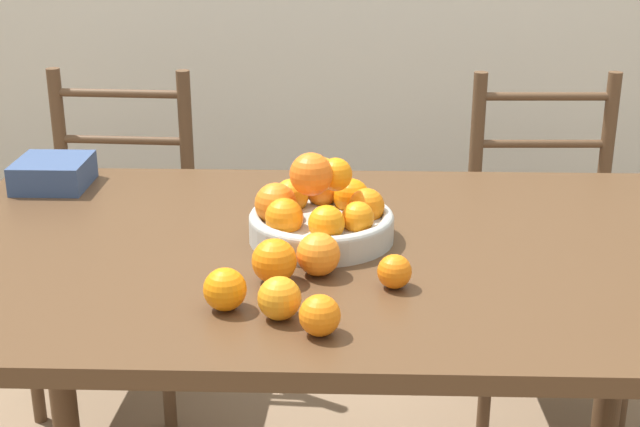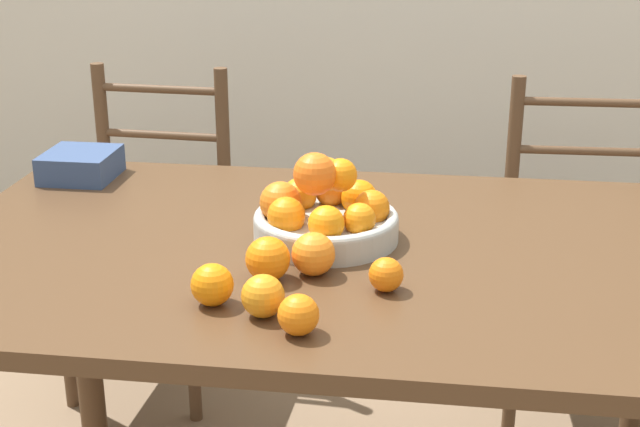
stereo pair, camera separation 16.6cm
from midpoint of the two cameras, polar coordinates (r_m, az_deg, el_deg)
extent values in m
cube|color=#4C331E|center=(1.75, -2.06, -2.63)|extent=(1.59, 0.97, 0.03)
cylinder|color=#4C331E|center=(2.42, -18.51, -7.01)|extent=(0.07, 0.07, 0.74)
cylinder|color=#4C331E|center=(2.36, 16.53, -7.60)|extent=(0.07, 0.07, 0.74)
cylinder|color=#B2B7B2|center=(1.76, -2.61, -1.01)|extent=(0.29, 0.29, 0.05)
torus|color=#B2B7B2|center=(1.75, -2.62, -0.30)|extent=(0.29, 0.29, 0.02)
sphere|color=orange|center=(1.75, 0.29, 0.43)|extent=(0.07, 0.07, 0.07)
sphere|color=orange|center=(1.81, -0.61, 1.04)|extent=(0.07, 0.07, 0.07)
sphere|color=orange|center=(1.83, -2.45, 1.50)|extent=(0.07, 0.07, 0.07)
sphere|color=orange|center=(1.81, -4.48, 1.08)|extent=(0.07, 0.07, 0.07)
sphere|color=orange|center=(1.75, -5.57, 0.57)|extent=(0.08, 0.08, 0.08)
sphere|color=orange|center=(1.70, -5.10, -0.29)|extent=(0.07, 0.07, 0.07)
sphere|color=orange|center=(1.66, -2.44, -0.69)|extent=(0.07, 0.07, 0.07)
sphere|color=orange|center=(1.69, -0.36, -0.32)|extent=(0.06, 0.06, 0.06)
sphere|color=orange|center=(1.73, -1.74, 2.47)|extent=(0.07, 0.07, 0.07)
sphere|color=orange|center=(1.73, -2.69, 2.49)|extent=(0.07, 0.07, 0.07)
sphere|color=orange|center=(1.70, -3.37, 2.48)|extent=(0.08, 0.08, 0.08)
sphere|color=orange|center=(1.60, -3.08, -2.68)|extent=(0.08, 0.08, 0.08)
sphere|color=orange|center=(1.57, -5.97, -3.10)|extent=(0.08, 0.08, 0.08)
sphere|color=orange|center=(1.55, 1.74, -3.80)|extent=(0.06, 0.06, 0.06)
sphere|color=orange|center=(1.39, -3.45, -6.61)|extent=(0.07, 0.07, 0.07)
sphere|color=orange|center=(1.49, -9.31, -4.88)|extent=(0.07, 0.07, 0.07)
sphere|color=orange|center=(1.45, -5.92, -5.49)|extent=(0.07, 0.07, 0.07)
cylinder|color=#513823|center=(2.65, -19.68, -8.35)|extent=(0.04, 0.04, 0.45)
cylinder|color=#513823|center=(2.52, -11.68, -9.04)|extent=(0.04, 0.04, 0.45)
cylinder|color=#513823|center=(2.85, -17.42, -0.54)|extent=(0.04, 0.04, 0.94)
cylinder|color=#513823|center=(2.73, -10.00, -0.79)|extent=(0.04, 0.04, 0.94)
cube|color=#513823|center=(2.63, -14.97, -2.23)|extent=(0.44, 0.42, 0.04)
cylinder|color=#513823|center=(2.74, -14.00, 1.74)|extent=(0.38, 0.04, 0.02)
cylinder|color=#513823|center=(2.70, -14.25, 4.55)|extent=(0.38, 0.04, 0.02)
cylinder|color=#513823|center=(2.67, -14.51, 7.43)|extent=(0.38, 0.04, 0.02)
cylinder|color=#513823|center=(2.48, 8.77, -9.40)|extent=(0.04, 0.04, 0.45)
cylinder|color=#513823|center=(2.56, 17.30, -9.08)|extent=(0.04, 0.04, 0.45)
cylinder|color=#513823|center=(2.69, 7.94, -0.97)|extent=(0.04, 0.04, 0.94)
cylinder|color=#513823|center=(2.77, 15.74, -0.94)|extent=(0.04, 0.04, 0.94)
cube|color=#513823|center=(2.57, 12.67, -2.59)|extent=(0.43, 0.41, 0.04)
cylinder|color=#513823|center=(2.68, 12.08, 1.49)|extent=(0.38, 0.04, 0.02)
cylinder|color=#513823|center=(2.64, 12.30, 4.36)|extent=(0.38, 0.04, 0.02)
cylinder|color=#513823|center=(2.61, 12.53, 7.30)|extent=(0.38, 0.04, 0.02)
cube|color=#334770|center=(2.19, -18.82, 2.44)|extent=(0.16, 0.17, 0.07)
camera|label=1|loc=(0.08, -92.86, -1.06)|focal=50.00mm
camera|label=2|loc=(0.08, 87.14, 1.06)|focal=50.00mm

